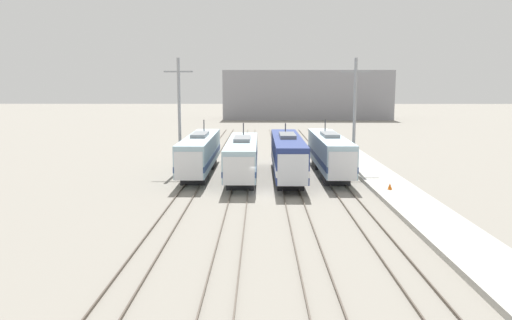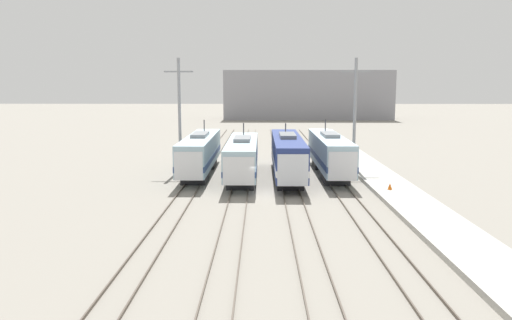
{
  "view_description": "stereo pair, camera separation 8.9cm",
  "coord_description": "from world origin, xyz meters",
  "px_view_note": "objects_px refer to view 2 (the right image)",
  "views": [
    {
      "loc": [
        -0.47,
        -41.25,
        9.15
      ],
      "look_at": [
        -0.82,
        2.21,
        2.57
      ],
      "focal_mm": 35.0,
      "sensor_mm": 36.0,
      "label": 1
    },
    {
      "loc": [
        -0.38,
        -41.25,
        9.15
      ],
      "look_at": [
        -0.82,
        2.21,
        2.57
      ],
      "focal_mm": 35.0,
      "sensor_mm": 36.0,
      "label": 2
    }
  ],
  "objects_px": {
    "locomotive_center_left": "(242,158)",
    "catenary_tower_left": "(179,112)",
    "catenary_tower_right": "(355,112)",
    "traffic_cone": "(390,186)",
    "locomotive_far_left": "(200,153)",
    "locomotive_far_right": "(330,154)",
    "locomotive_center_right": "(288,156)"
  },
  "relations": [
    {
      "from": "locomotive_center_left",
      "to": "catenary_tower_right",
      "type": "height_order",
      "value": "catenary_tower_right"
    },
    {
      "from": "locomotive_center_right",
      "to": "catenary_tower_left",
      "type": "xyz_separation_m",
      "value": [
        -11.31,
        5.07,
        3.98
      ]
    },
    {
      "from": "locomotive_center_right",
      "to": "traffic_cone",
      "type": "bearing_deg",
      "value": -38.79
    },
    {
      "from": "locomotive_center_left",
      "to": "locomotive_center_right",
      "type": "xyz_separation_m",
      "value": [
        4.43,
        0.11,
        0.15
      ]
    },
    {
      "from": "locomotive_far_left",
      "to": "catenary_tower_right",
      "type": "bearing_deg",
      "value": 9.59
    },
    {
      "from": "catenary_tower_left",
      "to": "traffic_cone",
      "type": "distance_m",
      "value": 23.56
    },
    {
      "from": "locomotive_far_left",
      "to": "locomotive_far_right",
      "type": "relative_size",
      "value": 1.02
    },
    {
      "from": "locomotive_far_right",
      "to": "catenary_tower_right",
      "type": "relative_size",
      "value": 1.42
    },
    {
      "from": "locomotive_far_right",
      "to": "locomotive_far_left",
      "type": "bearing_deg",
      "value": 178.73
    },
    {
      "from": "locomotive_far_right",
      "to": "catenary_tower_right",
      "type": "height_order",
      "value": "catenary_tower_right"
    },
    {
      "from": "locomotive_far_right",
      "to": "traffic_cone",
      "type": "relative_size",
      "value": 31.31
    },
    {
      "from": "locomotive_center_right",
      "to": "locomotive_far_right",
      "type": "distance_m",
      "value": 4.87
    },
    {
      "from": "catenary_tower_right",
      "to": "locomotive_center_left",
      "type": "bearing_deg",
      "value": -156.32
    },
    {
      "from": "locomotive_far_right",
      "to": "traffic_cone",
      "type": "height_order",
      "value": "locomotive_far_right"
    },
    {
      "from": "locomotive_far_left",
      "to": "locomotive_far_right",
      "type": "distance_m",
      "value": 13.29
    },
    {
      "from": "locomotive_far_left",
      "to": "locomotive_center_left",
      "type": "height_order",
      "value": "locomotive_far_left"
    },
    {
      "from": "locomotive_far_right",
      "to": "catenary_tower_left",
      "type": "xyz_separation_m",
      "value": [
        -15.74,
        3.04,
        4.03
      ]
    },
    {
      "from": "locomotive_center_right",
      "to": "catenary_tower_right",
      "type": "xyz_separation_m",
      "value": [
        7.38,
        5.07,
        3.98
      ]
    },
    {
      "from": "locomotive_center_left",
      "to": "traffic_cone",
      "type": "distance_m",
      "value": 14.43
    },
    {
      "from": "catenary_tower_right",
      "to": "traffic_cone",
      "type": "height_order",
      "value": "catenary_tower_right"
    },
    {
      "from": "locomotive_center_right",
      "to": "locomotive_center_left",
      "type": "bearing_deg",
      "value": -178.57
    },
    {
      "from": "locomotive_center_left",
      "to": "catenary_tower_left",
      "type": "relative_size",
      "value": 1.38
    },
    {
      "from": "locomotive_far_left",
      "to": "traffic_cone",
      "type": "height_order",
      "value": "locomotive_far_left"
    },
    {
      "from": "locomotive_center_left",
      "to": "locomotive_far_right",
      "type": "xyz_separation_m",
      "value": [
        8.86,
        2.14,
        0.1
      ]
    },
    {
      "from": "locomotive_center_left",
      "to": "traffic_cone",
      "type": "relative_size",
      "value": 30.55
    },
    {
      "from": "locomotive_center_right",
      "to": "catenary_tower_left",
      "type": "height_order",
      "value": "catenary_tower_left"
    },
    {
      "from": "traffic_cone",
      "to": "catenary_tower_right",
      "type": "bearing_deg",
      "value": 94.62
    },
    {
      "from": "locomotive_center_right",
      "to": "catenary_tower_right",
      "type": "height_order",
      "value": "catenary_tower_right"
    },
    {
      "from": "catenary_tower_right",
      "to": "catenary_tower_left",
      "type": "bearing_deg",
      "value": 180.0
    },
    {
      "from": "locomotive_far_left",
      "to": "locomotive_far_right",
      "type": "height_order",
      "value": "locomotive_far_right"
    },
    {
      "from": "locomotive_center_right",
      "to": "locomotive_far_right",
      "type": "bearing_deg",
      "value": 24.62
    },
    {
      "from": "catenary_tower_left",
      "to": "catenary_tower_right",
      "type": "xyz_separation_m",
      "value": [
        18.68,
        0.0,
        0.0
      ]
    }
  ]
}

